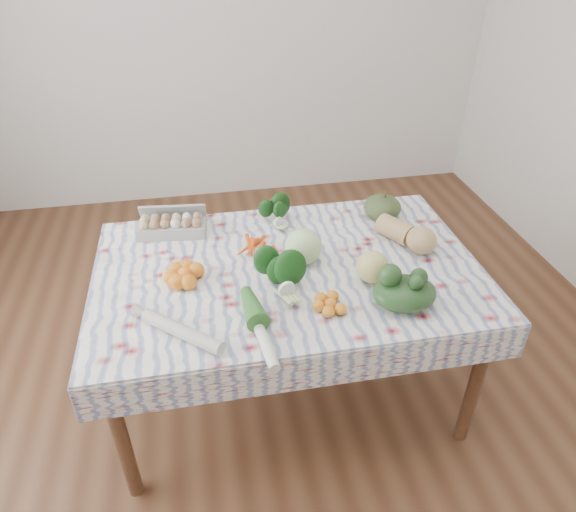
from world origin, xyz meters
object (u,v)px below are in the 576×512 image
object	(u,v)px
butternut_squash	(408,232)
grapefruit	(372,267)
egg_carton	(172,227)
kabocha_squash	(382,207)
dining_table	(288,282)
cabbage	(303,246)

from	to	relation	value
butternut_squash	grapefruit	bearing A→B (deg)	-167.68
egg_carton	kabocha_squash	bearing A→B (deg)	4.54
grapefruit	egg_carton	bearing A→B (deg)	147.40
kabocha_squash	grapefruit	world-z (taller)	grapefruit
dining_table	cabbage	distance (m)	0.18
egg_carton	grapefruit	xyz separation A→B (m)	(0.82, -0.52, 0.03)
dining_table	cabbage	size ratio (longest dim) A/B	10.03
dining_table	cabbage	xyz separation A→B (m)	(0.07, 0.03, 0.16)
egg_carton	cabbage	bearing A→B (deg)	-24.41
cabbage	grapefruit	xyz separation A→B (m)	(0.25, -0.19, -0.01)
kabocha_squash	cabbage	xyz separation A→B (m)	(-0.47, -0.30, 0.02)
egg_carton	dining_table	bearing A→B (deg)	-30.15
egg_carton	cabbage	world-z (taller)	cabbage
dining_table	butternut_squash	bearing A→B (deg)	7.56
cabbage	grapefruit	distance (m)	0.31
dining_table	kabocha_squash	world-z (taller)	kabocha_squash
dining_table	cabbage	bearing A→B (deg)	20.95
kabocha_squash	cabbage	world-z (taller)	cabbage
butternut_squash	kabocha_squash	bearing A→B (deg)	65.41
cabbage	butternut_squash	xyz separation A→B (m)	(0.50, 0.05, -0.01)
egg_carton	butternut_squash	size ratio (longest dim) A/B	1.10
kabocha_squash	butternut_squash	xyz separation A→B (m)	(0.03, -0.26, 0.01)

